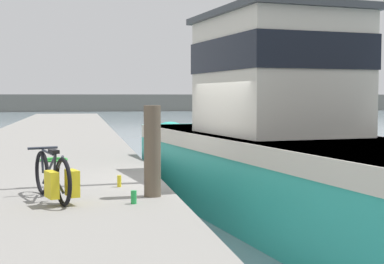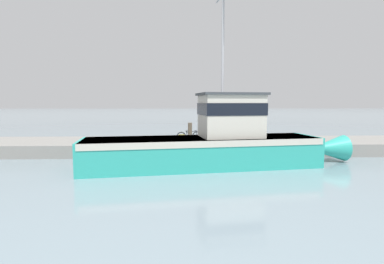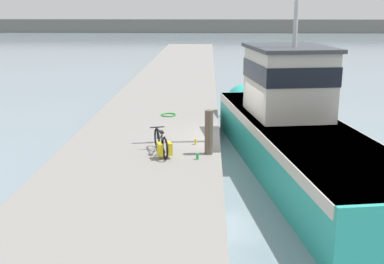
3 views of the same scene
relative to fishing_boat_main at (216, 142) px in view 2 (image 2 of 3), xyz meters
The scene contains 8 objects.
ground_plane 2.21m from the fishing_boat_main, 160.75° to the left, with size 320.00×320.00×0.00m, color gray.
dock_pier 4.95m from the fishing_boat_main, behind, with size 4.98×80.00×0.79m, color gray.
fishing_boat_main is the anchor object (origin of this frame).
bicycle_touring 4.34m from the fishing_boat_main, 160.56° to the right, with size 0.76×1.66×0.72m.
mooring_post 3.00m from the fishing_boat_main, 155.02° to the right, with size 0.25×0.25×1.33m, color brown.
hose_coil 5.83m from the fishing_boat_main, 138.33° to the left, with size 0.62×0.62×0.05m, color green.
water_bottle_by_bike 3.56m from the fishing_boat_main, 149.19° to the right, with size 0.08×0.08×0.18m, color green.
water_bottle_on_curb 3.17m from the fishing_boat_main, behind, with size 0.07×0.07×0.19m, color yellow.
Camera 2 is at (17.01, -2.29, 3.31)m, focal length 28.00 mm.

